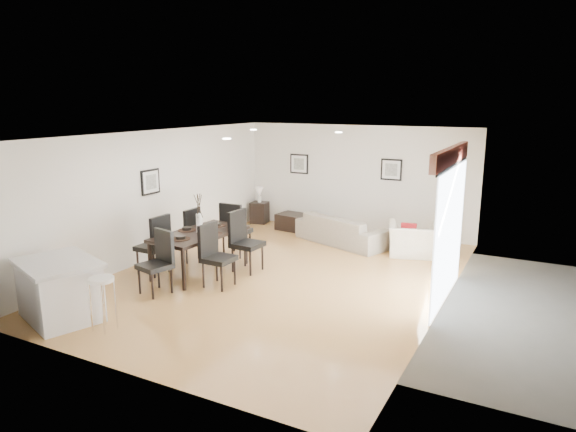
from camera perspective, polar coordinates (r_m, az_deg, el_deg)
The scene contains 26 objects.
ground at distance 9.86m, azimuth -0.69°, elevation -6.80°, with size 8.00×8.00×0.00m, color tan.
wall_back at distance 13.10m, azimuth 7.60°, elevation 4.08°, with size 6.00×0.04×2.70m, color silver.
wall_front at distance 6.38m, azimuth -18.06°, elevation -5.70°, with size 6.00×0.04×2.70m, color silver.
wall_left at distance 11.20m, azimuth -14.38°, elevation 2.33°, with size 0.04×8.00×2.70m, color silver.
wall_right at distance 8.53m, azimuth 17.34°, elevation -1.05°, with size 0.04×8.00×2.70m, color silver.
ceiling at distance 9.31m, azimuth -0.74°, elevation 9.06°, with size 6.00×8.00×0.02m, color white.
sofa at distance 12.11m, azimuth 6.05°, elevation -1.50°, with size 2.29×0.90×0.67m, color gray.
armchair at distance 11.43m, azimuth 13.81°, elevation -2.58°, with size 1.08×0.94×0.70m, color silver.
dining_table at distance 10.08m, azimuth -9.77°, elevation -2.23°, with size 1.14×2.02×0.81m.
dining_chair_wnear at distance 10.16m, azimuth -14.45°, elevation -2.77°, with size 0.53×0.53×1.17m.
dining_chair_wfar at distance 10.88m, azimuth -11.06°, elevation -1.71°, with size 0.51×0.51×1.12m.
dining_chair_enear at distance 9.34m, azimuth -8.22°, elevation -3.93°, with size 0.53×0.53×1.15m.
dining_chair_efar at distance 10.11m, azimuth -5.03°, elevation -2.38°, with size 0.57×0.57×1.20m.
dining_chair_head at distance 9.21m, azimuth -14.14°, elevation -4.57°, with size 0.60×0.60×1.11m.
dining_chair_foot at distance 11.03m, azimuth -6.02°, elevation -1.18°, with size 0.54×0.54×1.18m.
vase at distance 9.99m, azimuth -9.85°, elevation -0.06°, with size 0.98×1.49×0.76m.
coffee_table at distance 13.28m, azimuth 1.06°, elevation -0.71°, with size 1.04×0.62×0.41m, color black.
side_table at distance 14.10m, azimuth -3.17°, elevation 0.40°, with size 0.43×0.43×0.57m, color black.
table_lamp at distance 14.00m, azimuth -3.20°, elevation 2.62°, with size 0.22×0.22×0.41m.
cushion at distance 11.31m, azimuth 13.26°, elevation -1.60°, with size 0.32×0.10×0.32m, color maroon.
kitchen_island at distance 8.67m, azimuth -24.04°, elevation -7.46°, with size 1.59×1.40×0.93m.
bar_stool at distance 7.93m, azimuth -20.01°, elevation -7.24°, with size 0.37×0.37×0.81m.
framed_print_back_left at distance 13.65m, azimuth 1.25°, elevation 5.81°, with size 0.52×0.04×0.52m.
framed_print_back_right at distance 12.76m, azimuth 11.41°, elevation 5.07°, with size 0.52×0.04×0.52m.
framed_print_left_wall at distance 10.99m, azimuth -15.04°, elevation 3.68°, with size 0.04×0.52×0.52m.
sliding_door at distance 8.76m, azimuth 17.55°, elevation 1.40°, with size 0.12×2.70×2.57m.
Camera 1 is at (4.40, -8.19, 3.30)m, focal length 32.00 mm.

